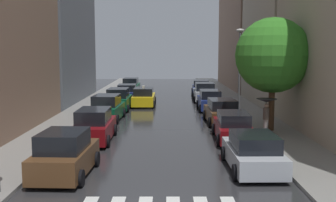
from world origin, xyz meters
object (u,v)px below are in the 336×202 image
Objects in this scene: pedestrian_foreground at (264,107)px; street_tree_right at (271,55)px; parked_car_right_nearest at (251,153)px; parked_car_right_fifth at (202,93)px; taxi_midroad at (142,97)px; parked_car_left_third at (105,109)px; lamp_post_right at (237,65)px; parked_car_right_sixth at (199,88)px; parked_car_left_fourth at (117,100)px; parked_car_right_third at (220,112)px; parked_car_left_nearest at (63,155)px; parked_car_right_fourth at (208,101)px; parked_car_left_fifth at (125,93)px; parked_car_left_second at (92,126)px; parked_car_left_sixth at (129,86)px; parked_car_right_second at (231,127)px.

pedestrian_foreground is 3.16m from street_tree_right.
parked_car_right_fifth is at bearing -0.98° from parked_car_right_nearest.
parked_car_right_nearest is 20.78m from taxi_midroad.
parked_car_left_third is 10.16m from lamp_post_right.
parked_car_right_sixth is at bearing 96.90° from street_tree_right.
parked_car_right_sixth is (7.70, 11.41, -0.06)m from parked_car_left_fourth.
pedestrian_foreground is at bearing -157.71° from parked_car_right_third.
parked_car_left_nearest is at bearing 175.09° from taxi_midroad.
parked_car_left_nearest reaches higher than parked_car_right_sixth.
pedestrian_foreground reaches higher than parked_car_left_nearest.
parked_car_right_fourth is at bearing -178.36° from parked_car_right_sixth.
taxi_midroad reaches higher than parked_car_right_nearest.
parked_car_left_nearest is 0.89× the size of taxi_midroad.
parked_car_right_third is 0.73× the size of lamp_post_right.
parked_car_left_fourth reaches higher than parked_car_left_fifth.
parked_car_left_second is at bearing 173.06° from taxi_midroad.
parked_car_right_fourth is 0.66× the size of street_tree_right.
lamp_post_right reaches higher than parked_car_right_fifth.
parked_car_right_nearest is at bearing -165.03° from parked_car_left_fifth.
parked_car_left_nearest is at bearing 95.17° from parked_car_right_nearest.
taxi_midroad is at bearing -7.52° from parked_car_left_second.
parked_car_left_fourth reaches higher than parked_car_right_third.
parked_car_right_third is at bearing -146.50° from taxi_midroad.
parked_car_right_third is at bearing -151.42° from parked_car_left_fifth.
parked_car_right_nearest is 0.71× the size of lamp_post_right.
parked_car_left_second is 1.05× the size of parked_car_right_fourth.
parked_car_right_sixth is at bearing -12.03° from parked_car_left_nearest.
parked_car_left_fourth is 14.44m from pedestrian_foreground.
parked_car_left_third is 11.91m from street_tree_right.
parked_car_right_sixth is at bearing -101.98° from parked_car_left_sixth.
parked_car_left_fourth is 9.96m from parked_car_right_third.
street_tree_right is (2.52, -3.28, 3.83)m from parked_car_right_third.
parked_car_left_fifth is 4.26m from taxi_midroad.
parked_car_right_fourth is 10.86m from pedestrian_foreground.
parked_car_left_second is 9.50m from parked_car_right_third.
parked_car_left_second is 0.97× the size of parked_car_left_sixth.
parked_car_left_fifth is 0.68× the size of lamp_post_right.
parked_car_left_third is at bearing 164.99° from taxi_midroad.
parked_car_right_third is at bearing -1.64° from parked_car_right_nearest.
taxi_midroad is (1.88, 20.80, -0.07)m from parked_car_left_nearest.
taxi_midroad is 15.36m from pedestrian_foreground.
parked_car_left_second is at bearing -137.19° from lamp_post_right.
pedestrian_foreground is (7.75, -13.23, 0.94)m from taxi_midroad.
parked_car_right_fifth is at bearing -95.79° from parked_car_left_fifth.
parked_car_right_fifth is (-0.02, 17.70, 0.10)m from parked_car_right_second.
parked_car_left_sixth is (0.05, 18.39, -0.01)m from parked_car_left_third.
parked_car_right_third is 6.22m from parked_car_right_fourth.
parked_car_left_nearest is at bearing 119.59° from pedestrian_foreground.
parked_car_right_fifth is 16.79m from pedestrian_foreground.
parked_car_right_third is at bearing -178.72° from parked_car_right_fifth.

